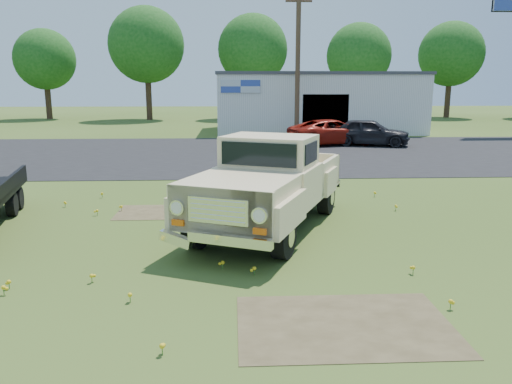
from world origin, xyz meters
TOP-DOWN VIEW (x-y plane):
  - ground at (0.00, 0.00)m, footprint 140.00×140.00m
  - asphalt_lot at (0.00, 15.00)m, footprint 90.00×14.00m
  - dirt_patch_a at (1.50, -3.00)m, footprint 3.00×2.00m
  - dirt_patch_b at (-2.00, 3.50)m, footprint 2.20×1.60m
  - commercial_building at (6.00, 26.99)m, footprint 14.20×8.20m
  - utility_pole_mid at (4.00, 22.00)m, footprint 1.60×0.30m
  - treeline_b at (-18.00, 41.00)m, footprint 5.76×5.76m
  - treeline_c at (-8.00, 39.50)m, footprint 7.04×7.04m
  - treeline_d at (2.00, 40.50)m, footprint 6.72×6.72m
  - treeline_e at (12.00, 39.00)m, footprint 6.08×6.08m
  - treeline_f at (22.00, 41.50)m, footprint 6.40×6.40m
  - vintage_pickup_truck at (0.79, 1.85)m, footprint 4.54×6.47m
  - red_pickup at (5.60, 18.30)m, footprint 5.46×3.51m
  - dark_sedan at (7.46, 17.77)m, footprint 4.66×2.90m

SIDE VIEW (x-z plane):
  - ground at x=0.00m, z-range 0.00..0.00m
  - asphalt_lot at x=0.00m, z-range -0.01..0.01m
  - dirt_patch_a at x=1.50m, z-range -0.01..0.01m
  - dirt_patch_b at x=-2.00m, z-range -0.01..0.01m
  - red_pickup at x=5.60m, z-range 0.00..1.40m
  - dark_sedan at x=7.46m, z-range 0.00..1.48m
  - vintage_pickup_truck at x=0.79m, z-range 0.00..2.19m
  - commercial_building at x=6.00m, z-range 0.03..4.18m
  - utility_pole_mid at x=4.00m, z-range 0.10..9.10m
  - treeline_b at x=-18.00m, z-range 1.38..9.95m
  - treeline_e at x=12.00m, z-range 1.46..10.51m
  - treeline_f at x=22.00m, z-range 1.54..11.06m
  - treeline_d at x=2.00m, z-range 1.62..11.62m
  - treeline_c at x=-8.00m, z-range 1.70..12.17m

